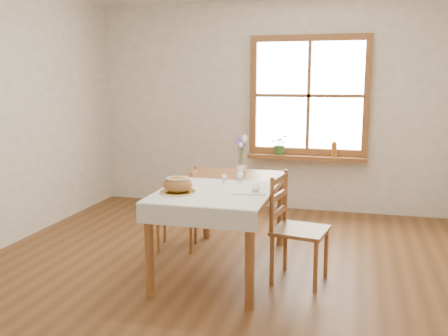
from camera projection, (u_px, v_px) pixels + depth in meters
The scene contains 18 objects.
ground at pixel (215, 280), 4.17m from camera, with size 5.00×5.00×0.00m, color brown.
room_walls at pixel (214, 72), 3.87m from camera, with size 4.60×5.10×2.65m.
window at pixel (309, 96), 6.13m from camera, with size 1.46×0.08×1.46m.
window_sill at pixel (306, 157), 6.20m from camera, with size 1.46×0.20×0.05m.
dining_table at pixel (224, 195), 4.34m from camera, with size 0.90×1.60×0.75m.
table_linen at pixel (214, 192), 4.03m from camera, with size 0.91×0.99×0.01m, color silver.
chair_left at pixel (177, 209), 4.89m from camera, with size 0.37×0.39×0.80m, color #95602E, non-canonical shape.
chair_right at pixel (300, 229), 4.08m from camera, with size 0.42×0.44×0.90m, color #95602E, non-canonical shape.
bread_plate at pixel (178, 192), 3.98m from camera, with size 0.27×0.27×0.01m, color white.
bread_loaf at pixel (178, 183), 3.97m from camera, with size 0.24×0.24×0.13m, color #A36839.
egg_napkin at pixel (249, 191), 4.01m from camera, with size 0.27×0.23×0.01m, color silver.
eggs at pixel (249, 188), 4.01m from camera, with size 0.21×0.19×0.05m, color white, non-canonical shape.
salt_shaker at pixel (224, 178), 4.34m from camera, with size 0.04×0.04×0.08m, color white.
pepper_shaker at pixel (240, 178), 4.33m from camera, with size 0.05×0.05×0.10m, color white.
flower_vase at pixel (241, 171), 4.71m from camera, with size 0.09×0.09×0.09m, color white.
lavender_bouquet at pixel (241, 152), 4.67m from camera, with size 0.15×0.15×0.28m, color #71579B, non-canonical shape.
potted_plant at pixel (280, 147), 6.26m from camera, with size 0.23×0.26×0.20m, color #366E2C.
amber_bottle at pixel (334, 149), 6.09m from camera, with size 0.07×0.07×0.19m, color #9B5D1C.
Camera 1 is at (1.09, -3.78, 1.66)m, focal length 40.00 mm.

